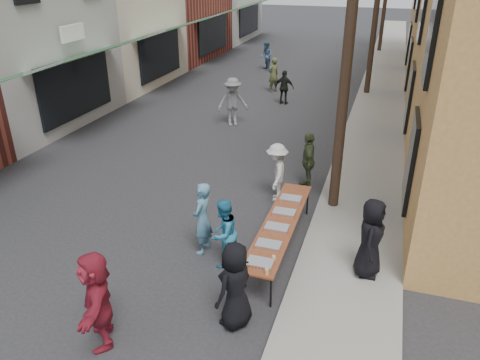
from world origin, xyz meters
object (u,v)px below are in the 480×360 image
Objects in this scene: catering_tray_sausage at (260,263)px; server at (371,238)px; utility_pole_near at (350,33)px; serving_table at (280,224)px; guest_front_a at (235,286)px; guest_front_c at (223,233)px.

server is (1.94, 1.28, 0.17)m from catering_tray_sausage.
utility_pole_near is 4.59m from serving_table.
guest_front_a is 1.86m from guest_front_c.
serving_table is at bearing 142.48° from guest_front_c.
utility_pole_near is 5.34× the size of guest_front_a.
serving_table is 2.37× the size of guest_front_a.
catering_tray_sausage is 0.29× the size of server.
guest_front_a is (-0.21, -0.85, 0.05)m from catering_tray_sausage.
catering_tray_sausage is 0.30× the size of guest_front_a.
serving_table is 2.00m from server.
catering_tray_sausage is 0.88m from guest_front_a.
utility_pole_near is 5.32m from guest_front_c.
guest_front_c is (-0.82, 1.66, -0.07)m from guest_front_a.
guest_front_c is (-1.03, -0.83, 0.06)m from serving_table.
utility_pole_near is at bearing 163.22° from guest_front_c.
utility_pole_near reaches higher than guest_front_c.
serving_table is at bearing 82.39° from server.
utility_pole_near reaches higher than guest_front_a.
guest_front_a is 0.99× the size of server.
catering_tray_sausage is at bearing -172.46° from guest_front_a.
utility_pole_near is at bearing 23.81° from server.
guest_front_a reaches higher than serving_table.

